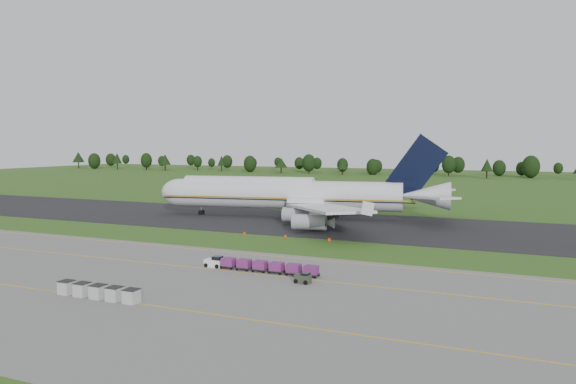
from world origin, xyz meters
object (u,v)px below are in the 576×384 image
at_px(utility_cart, 303,279).
at_px(uld_row, 98,292).
at_px(baggage_train, 258,266).
at_px(edge_markers, 285,237).
at_px(aircraft, 292,194).

bearing_deg(utility_cart, uld_row, -139.72).
bearing_deg(baggage_train, edge_markers, 106.14).
distance_m(aircraft, edge_markers, 30.11).
bearing_deg(edge_markers, aircraft, 111.11).
xyz_separation_m(baggage_train, edge_markers, (-7.79, 26.91, -0.61)).
distance_m(aircraft, utility_cart, 64.12).
bearing_deg(uld_row, edge_markers, 86.30).
bearing_deg(baggage_train, utility_cart, -23.55).
relative_size(baggage_train, uld_row, 1.56).
relative_size(utility_cart, edge_markers, 0.12).
height_order(aircraft, baggage_train, aircraft).
distance_m(utility_cart, uld_row, 24.89).
bearing_deg(aircraft, baggage_train, -71.30).
bearing_deg(baggage_train, uld_row, -118.79).
xyz_separation_m(aircraft, uld_row, (7.65, -74.19, -4.88)).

